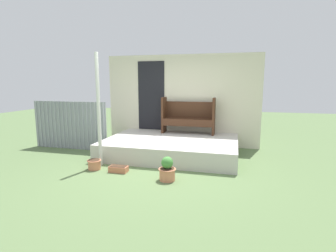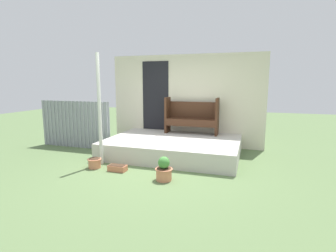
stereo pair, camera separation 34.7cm
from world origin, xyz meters
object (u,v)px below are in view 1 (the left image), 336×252
Objects in this scene: flower_pot_left at (94,164)px; planter_box_rect at (119,169)px; support_post at (99,111)px; bench at (188,115)px; flower_pot_middle at (167,170)px.

planter_box_rect is (0.57, -0.02, -0.05)m from flower_pot_left.
support_post reaches higher than planter_box_rect.
bench is 3.88× the size of planter_box_rect.
bench reaches higher than flower_pot_middle.
flower_pot_left is (0.00, -0.28, -1.11)m from support_post.
planter_box_rect is at bearing -28.51° from support_post.
support_post is 5.34× the size of flower_pot_middle.
flower_pot_middle is (1.65, -0.22, 0.08)m from flower_pot_left.
support_post is 1.33m from planter_box_rect.
flower_pot_middle is at bearing -10.39° from planter_box_rect.
support_post is 1.14m from flower_pot_left.
flower_pot_middle is at bearing -88.55° from bench.
bench is 2.68m from flower_pot_middle.
bench is 2.95m from flower_pot_left.
flower_pot_left is at bearing -124.00° from bench.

